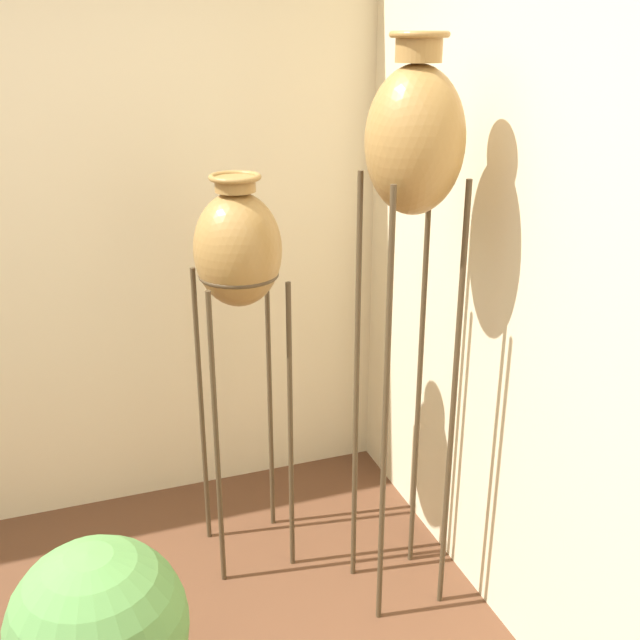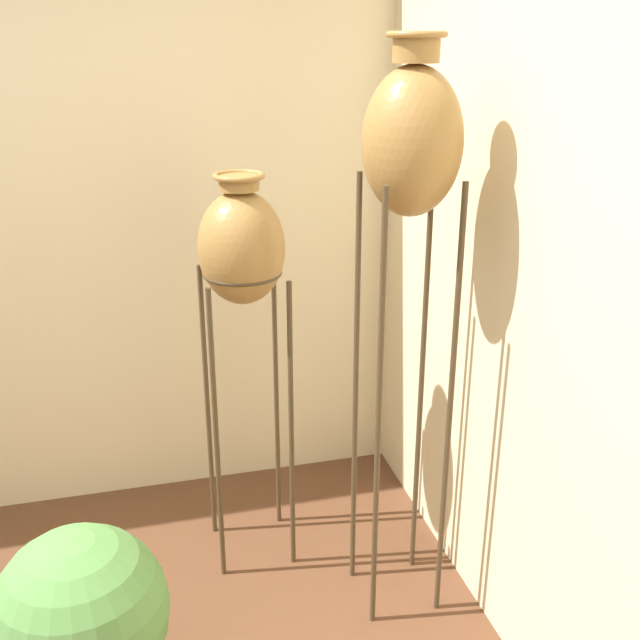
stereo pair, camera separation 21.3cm
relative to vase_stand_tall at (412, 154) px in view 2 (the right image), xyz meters
name	(u,v)px [view 2 (the right image)]	position (x,y,z in m)	size (l,w,h in m)	color
wall_back	(4,214)	(-1.36, 1.01, -0.33)	(7.30, 0.06, 2.70)	beige
wall_right	(618,319)	(0.32, -0.67, -0.33)	(0.06, 7.30, 2.70)	beige
vase_stand_tall	(412,154)	(0.00, 0.00, 0.00)	(0.32, 0.32, 2.04)	#473823
vase_stand_medium	(242,254)	(-0.48, 0.41, -0.40)	(0.32, 0.32, 1.58)	#473823
potted_plant	(83,629)	(-1.11, -0.34, -1.30)	(0.52, 0.52, 0.70)	#B26647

